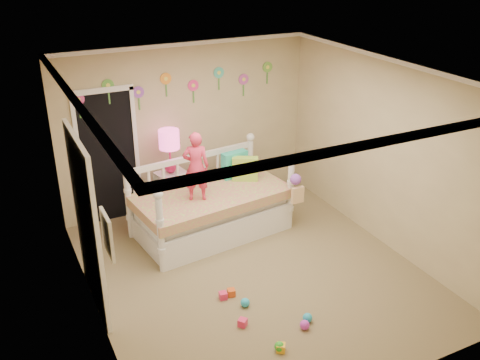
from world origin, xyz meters
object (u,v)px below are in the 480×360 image
nightstand (172,194)px  table_lamp (169,145)px  daybed (211,195)px  child (196,166)px

nightstand → table_lamp: size_ratio=1.10×
daybed → child: size_ratio=2.25×
nightstand → table_lamp: (-0.00, 0.00, 0.82)m
daybed → child: child is taller
child → nightstand: (-0.07, 0.87, -0.79)m
daybed → nightstand: size_ratio=2.98×
daybed → nightstand: (-0.34, 0.72, -0.23)m
child → table_lamp: size_ratio=1.45×
nightstand → daybed: bearing=-74.8°
daybed → child: bearing=-158.4°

